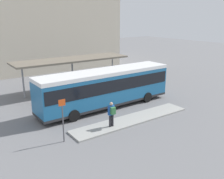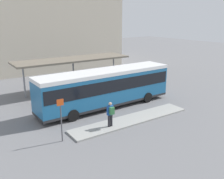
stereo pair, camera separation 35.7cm
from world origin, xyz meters
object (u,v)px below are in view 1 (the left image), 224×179
Objects in this scene: city_bus at (106,86)px; bicycle_orange at (137,78)px; platform_sign at (63,119)px; pedestrian_waiting at (112,113)px; potted_planter_near_shelter at (48,96)px; bicycle_blue at (143,79)px; bicycle_black at (145,81)px.

city_bus is 7.24× the size of bicycle_orange.
platform_sign is (-5.74, -3.78, -0.35)m from city_bus.
bicycle_orange is at bearing -46.11° from pedestrian_waiting.
pedestrian_waiting is 1.43× the size of potted_planter_near_shelter.
bicycle_blue is 12.12m from potted_planter_near_shelter.
city_bus is 7.12× the size of bicycle_black.
bicycle_blue is at bearing 2.98° from potted_planter_near_shelter.
pedestrian_waiting is 0.65× the size of platform_sign.
city_bus reaches higher than bicycle_black.
bicycle_black is at bearing 28.87° from platform_sign.
city_bus is at bearing 125.31° from bicycle_blue.
bicycle_orange is at bearing 32.62° from city_bus.
pedestrian_waiting is 1.08× the size of bicycle_blue.
bicycle_blue is 16.44m from platform_sign.
bicycle_black is (10.13, 7.67, -0.78)m from pedestrian_waiting.
bicycle_black is 1.04× the size of bicycle_blue.
city_bus is 4.40× the size of platform_sign.
platform_sign reaches higher than potted_planter_near_shelter.
platform_sign is (-3.61, 0.09, 0.40)m from pedestrian_waiting.
pedestrian_waiting is 1.04× the size of bicycle_black.
bicycle_blue is 0.60× the size of platform_sign.
bicycle_black is (8.00, 3.80, -1.53)m from city_bus.
pedestrian_waiting is (-2.13, -3.87, -0.75)m from city_bus.
city_bus is at bearing -46.72° from potted_planter_near_shelter.
platform_sign is at bearing 127.20° from bicycle_blue.
city_bus is at bearing 33.36° from platform_sign.
bicycle_blue is at bearing 9.86° from bicycle_orange.
city_bus is 7.39× the size of bicycle_blue.
bicycle_black is 0.88m from bicycle_blue.
pedestrian_waiting reaches higher than bicycle_orange.
platform_sign is (-2.00, -7.75, 0.90)m from potted_planter_near_shelter.
city_bus is 6.88m from platform_sign.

